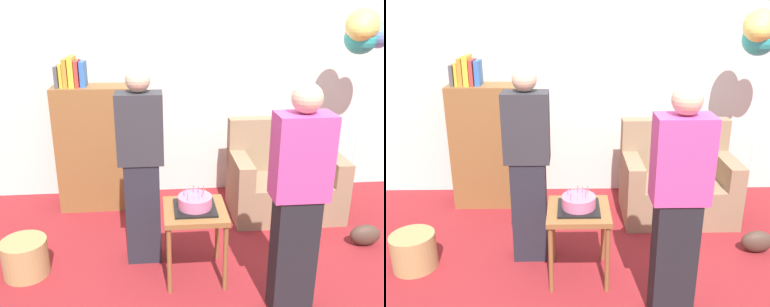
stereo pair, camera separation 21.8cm
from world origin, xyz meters
TOP-DOWN VIEW (x-y plane):
  - ground_plane at (0.00, 0.00)m, footprint 8.00×8.00m
  - wall_back at (0.00, 2.05)m, footprint 6.00×0.10m
  - couch at (0.77, 1.37)m, footprint 1.10×0.70m
  - bookshelf at (-1.15, 1.68)m, footprint 0.80×0.36m
  - side_table at (-0.25, 0.34)m, footprint 0.48×0.48m
  - birthday_cake at (-0.25, 0.34)m, footprint 0.32×0.32m
  - person_blowing_candles at (-0.65, 0.61)m, footprint 0.36×0.22m
  - person_holding_cake at (0.39, -0.12)m, footprint 0.36×0.22m
  - wicker_basket at (-1.60, 0.47)m, footprint 0.36×0.36m
  - handbag at (1.33, 0.63)m, footprint 0.28×0.14m
  - balloon_bunch at (1.49, 1.47)m, footprint 0.48×0.38m

SIDE VIEW (x-z plane):
  - ground_plane at x=0.00m, z-range 0.00..0.00m
  - handbag at x=1.33m, z-range 0.00..0.20m
  - wicker_basket at x=-1.60m, z-range 0.00..0.30m
  - couch at x=0.77m, z-range -0.14..0.82m
  - side_table at x=-0.25m, z-range 0.21..0.79m
  - birthday_cake at x=-0.25m, z-range 0.56..0.72m
  - bookshelf at x=-1.15m, z-range -0.12..1.47m
  - person_blowing_candles at x=-0.65m, z-range 0.02..1.65m
  - person_holding_cake at x=0.39m, z-range 0.02..1.65m
  - wall_back at x=0.00m, z-range 0.00..2.70m
  - balloon_bunch at x=1.49m, z-range 0.80..2.83m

